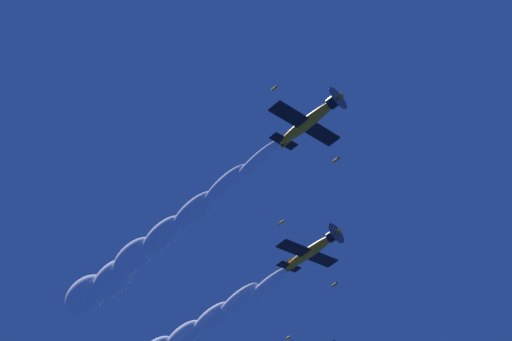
{
  "coord_description": "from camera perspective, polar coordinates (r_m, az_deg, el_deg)",
  "views": [
    {
      "loc": [
        23.35,
        37.45,
        1.67
      ],
      "look_at": [
        5.26,
        -3.77,
        65.31
      ],
      "focal_mm": 55.77,
      "sensor_mm": 36.0,
      "label": 1
    }
  ],
  "objects": [
    {
      "name": "airplane_left_wingman",
      "position": [
        85.53,
        4.01,
        -5.76
      ],
      "size": [
        8.45,
        8.11,
        3.69
      ],
      "color": "orange"
    },
    {
      "name": "smoke_trail_lead",
      "position": [
        88.05,
        -8.95,
        -6.44
      ],
      "size": [
        14.48,
        33.0,
        4.89
      ],
      "color": "white"
    },
    {
      "name": "airplane_lead",
      "position": [
        74.46,
        3.87,
        3.59
      ],
      "size": [
        8.53,
        8.12,
        3.47
      ],
      "color": "orange"
    }
  ]
}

